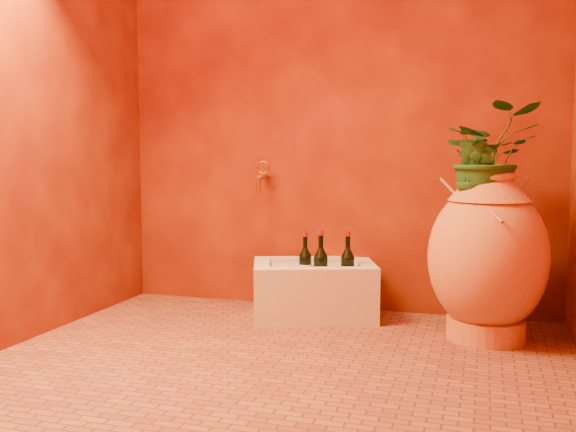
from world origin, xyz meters
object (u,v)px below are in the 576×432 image
(wine_bottle_a, at_px, (305,267))
(wall_tap, at_px, (262,176))
(wine_bottle_c, at_px, (348,269))
(stone_basin, at_px, (314,291))
(amphora, at_px, (488,257))
(wine_bottle_b, at_px, (321,269))

(wine_bottle_a, bearing_deg, wall_tap, 154.87)
(wine_bottle_c, bearing_deg, stone_basin, 177.41)
(amphora, bearing_deg, wall_tap, 165.41)
(stone_basin, distance_m, wall_tap, 0.73)
(wall_tap, bearing_deg, wine_bottle_c, -16.90)
(stone_basin, distance_m, wine_bottle_a, 0.14)
(stone_basin, height_order, wine_bottle_c, wine_bottle_c)
(amphora, distance_m, wall_tap, 1.35)
(wine_bottle_a, bearing_deg, amphora, -11.04)
(stone_basin, height_order, wine_bottle_a, wine_bottle_a)
(amphora, bearing_deg, stone_basin, 169.29)
(amphora, height_order, wine_bottle_c, amphora)
(wine_bottle_c, bearing_deg, wall_tap, 163.10)
(wine_bottle_b, distance_m, wine_bottle_c, 0.15)
(stone_basin, relative_size, wine_bottle_a, 2.57)
(wine_bottle_a, relative_size, wall_tap, 1.59)
(wine_bottle_a, distance_m, wine_bottle_c, 0.24)
(stone_basin, relative_size, wine_bottle_b, 2.38)
(amphora, xyz_separation_m, wall_tap, (-1.25, 0.33, 0.36))
(amphora, relative_size, stone_basin, 1.06)
(wine_bottle_c, height_order, wall_tap, wall_tap)
(wall_tap, bearing_deg, amphora, -14.59)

